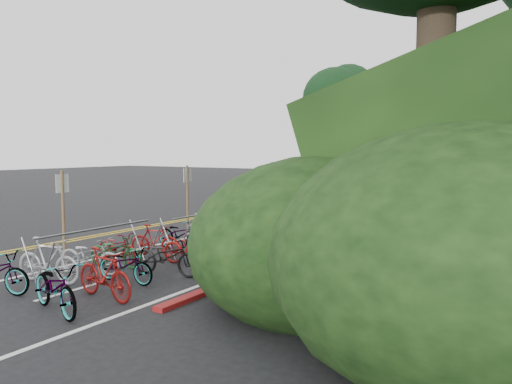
% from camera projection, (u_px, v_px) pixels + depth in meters
% --- Properties ---
extents(ground, '(120.00, 120.00, 0.00)m').
position_uv_depth(ground, '(57.00, 258.00, 14.08)').
color(ground, black).
rests_on(ground, ground).
extents(road_markings, '(7.47, 80.00, 0.01)m').
position_uv_depth(road_markings, '(262.00, 218.00, 22.27)').
color(road_markings, gold).
rests_on(road_markings, ground).
extents(red_curb, '(0.25, 28.00, 0.10)m').
position_uv_depth(red_curb, '(387.00, 221.00, 21.19)').
color(red_curb, maroon).
rests_on(red_curb, ground).
extents(bike_rack_front, '(1.16, 3.34, 1.22)m').
position_uv_depth(bike_rack_front, '(98.00, 241.00, 11.79)').
color(bike_rack_front, gray).
rests_on(bike_rack_front, ground).
extents(bike_racks_rest, '(1.14, 23.00, 1.17)m').
position_uv_depth(bike_racks_rest, '(337.00, 197.00, 23.40)').
color(bike_racks_rest, gray).
rests_on(bike_racks_rest, ground).
extents(signpost_near, '(0.08, 0.40, 2.50)m').
position_uv_depth(signpost_near, '(63.00, 210.00, 13.57)').
color(signpost_near, brown).
rests_on(signpost_near, ground).
extents(signposts_rest, '(0.08, 18.40, 2.50)m').
position_uv_depth(signposts_rest, '(301.00, 182.00, 25.46)').
color(signposts_rest, brown).
rests_on(signposts_rest, ground).
extents(bike_front, '(0.68, 1.60, 0.82)m').
position_uv_depth(bike_front, '(117.00, 247.00, 13.61)').
color(bike_front, maroon).
rests_on(bike_front, ground).
extents(bike_valet, '(3.34, 12.27, 1.06)m').
position_uv_depth(bike_valet, '(178.00, 243.00, 13.84)').
color(bike_valet, slate).
rests_on(bike_valet, ground).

